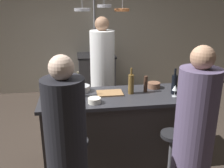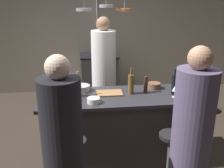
# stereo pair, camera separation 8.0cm
# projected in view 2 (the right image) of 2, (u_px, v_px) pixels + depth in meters

# --- Properties ---
(ground_plane) EXTENTS (9.00, 9.00, 0.00)m
(ground_plane) POSITION_uv_depth(u_px,v_px,m) (113.00, 158.00, 3.42)
(ground_plane) COLOR #382D26
(back_wall) EXTENTS (6.40, 0.16, 2.60)m
(back_wall) POSITION_uv_depth(u_px,v_px,m) (97.00, 33.00, 5.69)
(back_wall) COLOR beige
(back_wall) RESTS_ON ground_plane
(kitchen_island) EXTENTS (1.80, 0.72, 0.90)m
(kitchen_island) POSITION_uv_depth(u_px,v_px,m) (113.00, 128.00, 3.27)
(kitchen_island) COLOR #332D2B
(kitchen_island) RESTS_ON ground_plane
(stove_range) EXTENTS (0.80, 0.64, 0.89)m
(stove_range) POSITION_uv_depth(u_px,v_px,m) (99.00, 75.00, 5.58)
(stove_range) COLOR #47474C
(stove_range) RESTS_ON ground_plane
(chef) EXTENTS (0.38, 0.38, 1.78)m
(chef) POSITION_uv_depth(u_px,v_px,m) (104.00, 79.00, 4.04)
(chef) COLOR white
(chef) RESTS_ON ground_plane
(bar_stool_right) EXTENTS (0.28, 0.28, 0.68)m
(bar_stool_right) POSITION_uv_depth(u_px,v_px,m) (169.00, 159.00, 2.78)
(bar_stool_right) COLOR #4C4C51
(bar_stool_right) RESTS_ON ground_plane
(guest_right) EXTENTS (0.36, 0.36, 1.68)m
(guest_right) POSITION_uv_depth(u_px,v_px,m) (190.00, 145.00, 2.30)
(guest_right) COLOR #594C6B
(guest_right) RESTS_ON ground_plane
(bar_stool_left) EXTENTS (0.28, 0.28, 0.68)m
(bar_stool_left) POSITION_uv_depth(u_px,v_px,m) (75.00, 166.00, 2.66)
(bar_stool_left) COLOR #4C4C51
(bar_stool_left) RESTS_ON ground_plane
(guest_left) EXTENTS (0.35, 0.35, 1.64)m
(guest_left) POSITION_uv_depth(u_px,v_px,m) (64.00, 155.00, 2.18)
(guest_left) COLOR black
(guest_left) RESTS_ON ground_plane
(overhead_pot_rack) EXTENTS (0.90, 1.53, 2.17)m
(overhead_pot_rack) POSITION_uv_depth(u_px,v_px,m) (102.00, 19.00, 4.60)
(overhead_pot_rack) COLOR gray
(overhead_pot_rack) RESTS_ON ground_plane
(potted_plant) EXTENTS (0.36, 0.36, 0.52)m
(potted_plant) POSITION_uv_depth(u_px,v_px,m) (195.00, 97.00, 4.72)
(potted_plant) COLOR brown
(potted_plant) RESTS_ON ground_plane
(cutting_board) EXTENTS (0.32, 0.22, 0.02)m
(cutting_board) POSITION_uv_depth(u_px,v_px,m) (110.00, 93.00, 3.19)
(cutting_board) COLOR #997047
(cutting_board) RESTS_ON kitchen_island
(pepper_mill) EXTENTS (0.05, 0.05, 0.21)m
(pepper_mill) POSITION_uv_depth(u_px,v_px,m) (146.00, 84.00, 3.21)
(pepper_mill) COLOR #382319
(pepper_mill) RESTS_ON kitchen_island
(wine_bottle_amber) EXTENTS (0.07, 0.07, 0.33)m
(wine_bottle_amber) POSITION_uv_depth(u_px,v_px,m) (131.00, 84.00, 3.15)
(wine_bottle_amber) COLOR brown
(wine_bottle_amber) RESTS_ON kitchen_island
(wine_bottle_green) EXTENTS (0.07, 0.07, 0.31)m
(wine_bottle_green) POSITION_uv_depth(u_px,v_px,m) (56.00, 92.00, 2.91)
(wine_bottle_green) COLOR #193D23
(wine_bottle_green) RESTS_ON kitchen_island
(wine_bottle_white) EXTENTS (0.07, 0.07, 0.31)m
(wine_bottle_white) POSITION_uv_depth(u_px,v_px,m) (78.00, 87.00, 3.08)
(wine_bottle_white) COLOR gray
(wine_bottle_white) RESTS_ON kitchen_island
(wine_bottle_dark) EXTENTS (0.07, 0.07, 0.32)m
(wine_bottle_dark) POSITION_uv_depth(u_px,v_px,m) (175.00, 84.00, 3.14)
(wine_bottle_dark) COLOR black
(wine_bottle_dark) RESTS_ON kitchen_island
(wine_glass_near_left_guest) EXTENTS (0.07, 0.07, 0.15)m
(wine_glass_near_left_guest) POSITION_uv_depth(u_px,v_px,m) (175.00, 89.00, 3.05)
(wine_glass_near_left_guest) COLOR silver
(wine_glass_near_left_guest) RESTS_ON kitchen_island
(wine_glass_near_right_guest) EXTENTS (0.07, 0.07, 0.15)m
(wine_glass_near_right_guest) POSITION_uv_depth(u_px,v_px,m) (67.00, 88.00, 3.08)
(wine_glass_near_right_guest) COLOR silver
(wine_glass_near_right_guest) RESTS_ON kitchen_island
(mixing_bowl_ceramic) EXTENTS (0.15, 0.15, 0.06)m
(mixing_bowl_ceramic) POSITION_uv_depth(u_px,v_px,m) (94.00, 100.00, 2.90)
(mixing_bowl_ceramic) COLOR silver
(mixing_bowl_ceramic) RESTS_ON kitchen_island
(mixing_bowl_steel) EXTENTS (0.21, 0.21, 0.08)m
(mixing_bowl_steel) POSITION_uv_depth(u_px,v_px,m) (82.00, 88.00, 3.28)
(mixing_bowl_steel) COLOR #B7B7BC
(mixing_bowl_steel) RESTS_ON kitchen_island
(mixing_bowl_wooden) EXTENTS (0.17, 0.17, 0.07)m
(mixing_bowl_wooden) POSITION_uv_depth(u_px,v_px,m) (154.00, 86.00, 3.37)
(mixing_bowl_wooden) COLOR brown
(mixing_bowl_wooden) RESTS_ON kitchen_island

